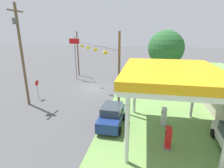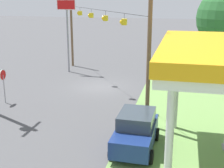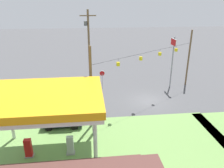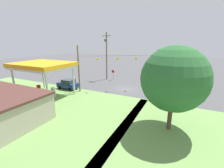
{
  "view_description": "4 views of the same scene",
  "coord_description": "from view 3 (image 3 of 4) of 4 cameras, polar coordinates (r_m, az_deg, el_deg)",
  "views": [
    {
      "loc": [
        24.04,
        7.48,
        8.17
      ],
      "look_at": [
        4.33,
        3.73,
        2.15
      ],
      "focal_mm": 28.0,
      "sensor_mm": 36.0,
      "label": 1
    },
    {
      "loc": [
        24.57,
        6.95,
        7.61
      ],
      "look_at": [
        4.51,
        2.22,
        1.66
      ],
      "focal_mm": 50.0,
      "sensor_mm": 36.0,
      "label": 2
    },
    {
      "loc": [
        7.42,
        24.78,
        12.1
      ],
      "look_at": [
        4.8,
        1.41,
        3.05
      ],
      "focal_mm": 35.0,
      "sensor_mm": 36.0,
      "label": 3
    },
    {
      "loc": [
        -9.62,
        26.07,
        8.71
      ],
      "look_at": [
        1.95,
        2.3,
        1.37
      ],
      "focal_mm": 24.0,
      "sensor_mm": 36.0,
      "label": 4
    }
  ],
  "objects": [
    {
      "name": "fuel_pump_far",
      "position": [
        19.76,
        -21.0,
        -15.49
      ],
      "size": [
        0.71,
        0.56,
        1.66
      ],
      "color": "gray",
      "rests_on": "ground"
    },
    {
      "name": "ground_plane",
      "position": [
        28.56,
        9.33,
        -4.33
      ],
      "size": [
        160.0,
        160.0,
        0.0
      ],
      "primitive_type": "plane",
      "color": "#4C4C4F"
    },
    {
      "name": "stop_sign_overhead",
      "position": [
        32.32,
        15.6,
        7.78
      ],
      "size": [
        0.22,
        1.9,
        7.43
      ],
      "color": "gray",
      "rests_on": "ground"
    },
    {
      "name": "fuel_pump_near",
      "position": [
        19.16,
        -10.84,
        -15.56
      ],
      "size": [
        0.71,
        0.56,
        1.66
      ],
      "color": "gray",
      "rests_on": "ground"
    },
    {
      "name": "car_at_pumps_front",
      "position": [
        23.03,
        -12.69,
        -8.4
      ],
      "size": [
        4.04,
        2.15,
        1.91
      ],
      "rotation": [
        0.0,
        0.0,
        -0.01
      ],
      "color": "navy",
      "rests_on": "ground"
    },
    {
      "name": "utility_pole_main",
      "position": [
        31.0,
        -6.1,
        9.79
      ],
      "size": [
        2.2,
        0.44,
        10.99
      ],
      "color": "brown",
      "rests_on": "ground"
    },
    {
      "name": "gas_station_canopy",
      "position": [
        17.23,
        -17.42,
        -3.93
      ],
      "size": [
        8.83,
        6.98,
        5.63
      ],
      "color": "silver",
      "rests_on": "ground"
    },
    {
      "name": "signal_span_gantry",
      "position": [
        26.97,
        9.88,
        4.37
      ],
      "size": [
        14.71,
        10.24,
        8.24
      ],
      "color": "brown",
      "rests_on": "ground"
    },
    {
      "name": "stop_sign_roadside",
      "position": [
        32.06,
        -2.59,
        2.31
      ],
      "size": [
        0.8,
        0.08,
        2.5
      ],
      "rotation": [
        0.0,
        0.0,
        3.14
      ],
      "color": "#99999E",
      "rests_on": "ground"
    }
  ]
}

